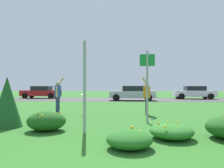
# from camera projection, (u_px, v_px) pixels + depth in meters

# --- Properties ---
(ground_plane) EXTENTS (120.00, 120.00, 0.00)m
(ground_plane) POSITION_uv_depth(u_px,v_px,m) (129.00, 111.00, 12.51)
(ground_plane) COLOR #2D6B23
(highway_strip) EXTENTS (120.00, 7.75, 0.01)m
(highway_strip) POSITION_uv_depth(u_px,v_px,m) (129.00, 99.00, 23.67)
(highway_strip) COLOR #424244
(highway_strip) RESTS_ON ground
(highway_center_stripe) EXTENTS (120.00, 0.16, 0.00)m
(highway_center_stripe) POSITION_uv_depth(u_px,v_px,m) (129.00, 99.00, 23.67)
(highway_center_stripe) COLOR yellow
(highway_center_stripe) RESTS_ON ground
(daylily_clump_mid_right) EXTENTS (1.02, 1.08, 0.43)m
(daylily_clump_mid_right) POSITION_uv_depth(u_px,v_px,m) (129.00, 139.00, 4.80)
(daylily_clump_mid_right) COLOR #23661E
(daylily_clump_mid_right) RESTS_ON ground
(daylily_clump_front_left) EXTENTS (1.18, 1.08, 0.61)m
(daylily_clump_front_left) POSITION_uv_depth(u_px,v_px,m) (47.00, 121.00, 6.72)
(daylily_clump_front_left) COLOR #1E5619
(daylily_clump_front_left) RESTS_ON ground
(daylily_clump_front_center) EXTENTS (1.13, 1.24, 0.43)m
(daylily_clump_front_center) POSITION_uv_depth(u_px,v_px,m) (171.00, 131.00, 5.70)
(daylily_clump_front_center) COLOR #2D7526
(daylily_clump_front_center) RESTS_ON ground
(sign_post_near_path) EXTENTS (0.07, 0.10, 2.71)m
(sign_post_near_path) POSITION_uv_depth(u_px,v_px,m) (85.00, 87.00, 6.47)
(sign_post_near_path) COLOR #93969B
(sign_post_near_path) RESTS_ON ground
(sign_post_by_roadside) EXTENTS (0.56, 0.10, 2.69)m
(sign_post_by_roadside) POSITION_uv_depth(u_px,v_px,m) (147.00, 79.00, 8.19)
(sign_post_by_roadside) COLOR #93969B
(sign_post_by_roadside) RESTS_ON ground
(evergreen_shrub_side) EXTENTS (1.01, 1.01, 1.69)m
(evergreen_shrub_side) POSITION_uv_depth(u_px,v_px,m) (7.00, 102.00, 7.32)
(evergreen_shrub_side) COLOR #1E5123
(evergreen_shrub_side) RESTS_ON ground
(person_thrower_blue_shirt) EXTENTS (0.45, 0.50, 1.85)m
(person_thrower_blue_shirt) POSITION_uv_depth(u_px,v_px,m) (58.00, 94.00, 11.25)
(person_thrower_blue_shirt) COLOR #2D4C9E
(person_thrower_blue_shirt) RESTS_ON ground
(person_catcher_orange_shirt) EXTENTS (0.41, 0.50, 1.82)m
(person_catcher_orange_shirt) POSITION_uv_depth(u_px,v_px,m) (147.00, 95.00, 10.60)
(person_catcher_orange_shirt) COLOR orange
(person_catcher_orange_shirt) RESTS_ON ground
(frisbee_white) EXTENTS (0.26, 0.25, 0.12)m
(frisbee_white) POSITION_uv_depth(u_px,v_px,m) (83.00, 94.00, 10.79)
(frisbee_white) COLOR white
(car_white_center_left) EXTENTS (4.50, 2.00, 1.45)m
(car_white_center_left) POSITION_uv_depth(u_px,v_px,m) (194.00, 92.00, 24.84)
(car_white_center_left) COLOR silver
(car_white_center_left) RESTS_ON ground
(car_silver_center_right) EXTENTS (4.50, 2.00, 1.45)m
(car_silver_center_right) POSITION_uv_depth(u_px,v_px,m) (132.00, 93.00, 21.92)
(car_silver_center_right) COLOR #B7BABF
(car_silver_center_right) RESTS_ON ground
(car_red_rightmost) EXTENTS (4.50, 2.00, 1.45)m
(car_red_rightmost) POSITION_uv_depth(u_px,v_px,m) (41.00, 92.00, 26.26)
(car_red_rightmost) COLOR maroon
(car_red_rightmost) RESTS_ON ground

